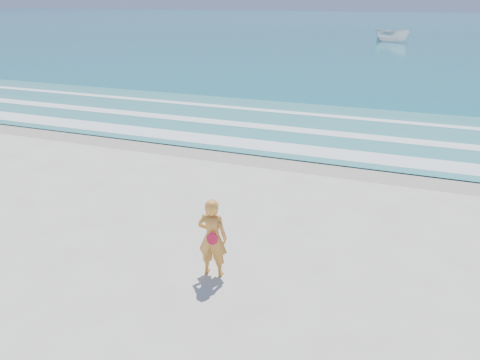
% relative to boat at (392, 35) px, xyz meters
% --- Properties ---
extents(ground, '(400.00, 400.00, 0.00)m').
position_rel_boat_xyz_m(ground, '(0.43, -62.03, -0.97)').
color(ground, silver).
rests_on(ground, ground).
extents(wet_sand, '(400.00, 2.40, 0.00)m').
position_rel_boat_xyz_m(wet_sand, '(0.43, -53.03, -0.97)').
color(wet_sand, '#B2A893').
rests_on(wet_sand, ground).
extents(ocean, '(400.00, 190.00, 0.04)m').
position_rel_boat_xyz_m(ocean, '(0.43, 42.97, -0.95)').
color(ocean, '#19727F').
rests_on(ocean, ground).
extents(shallow, '(400.00, 10.00, 0.01)m').
position_rel_boat_xyz_m(shallow, '(0.43, -48.03, -0.93)').
color(shallow, '#59B7AD').
rests_on(shallow, ocean).
extents(foam_near, '(400.00, 1.40, 0.01)m').
position_rel_boat_xyz_m(foam_near, '(0.43, -51.73, -0.92)').
color(foam_near, white).
rests_on(foam_near, shallow).
extents(foam_mid, '(400.00, 0.90, 0.01)m').
position_rel_boat_xyz_m(foam_mid, '(0.43, -48.83, -0.92)').
color(foam_mid, white).
rests_on(foam_mid, shallow).
extents(foam_far, '(400.00, 0.60, 0.01)m').
position_rel_boat_xyz_m(foam_far, '(0.43, -45.53, -0.92)').
color(foam_far, white).
rests_on(foam_far, shallow).
extents(boat, '(5.13, 2.97, 1.86)m').
position_rel_boat_xyz_m(boat, '(0.00, 0.00, 0.00)').
color(boat, silver).
rests_on(boat, ocean).
extents(woman, '(0.71, 0.49, 1.85)m').
position_rel_boat_xyz_m(woman, '(1.05, -61.30, -0.05)').
color(woman, orange).
rests_on(woman, ground).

